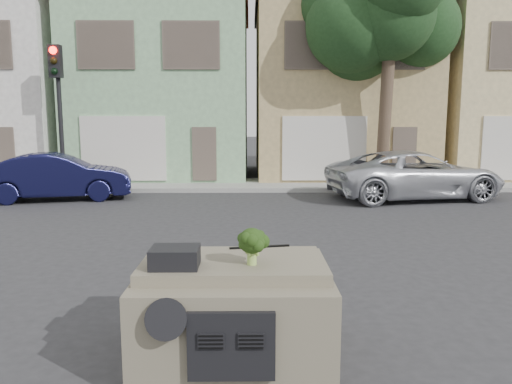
{
  "coord_description": "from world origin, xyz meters",
  "views": [
    {
      "loc": [
        0.17,
        -8.18,
        2.6
      ],
      "look_at": [
        0.28,
        0.5,
        1.3
      ],
      "focal_mm": 35.0,
      "sensor_mm": 36.0,
      "label": 1
    }
  ],
  "objects_px": {
    "navy_sedan": "(59,200)",
    "silver_pickup": "(414,199)",
    "traffic_signal": "(59,119)",
    "broccoli": "(252,246)"
  },
  "relations": [
    {
      "from": "traffic_signal",
      "to": "broccoli",
      "type": "distance_m",
      "value": 14.48
    },
    {
      "from": "navy_sedan",
      "to": "traffic_signal",
      "type": "bearing_deg",
      "value": 3.32
    },
    {
      "from": "navy_sedan",
      "to": "broccoli",
      "type": "bearing_deg",
      "value": -163.56
    },
    {
      "from": "traffic_signal",
      "to": "broccoli",
      "type": "height_order",
      "value": "traffic_signal"
    },
    {
      "from": "navy_sedan",
      "to": "silver_pickup",
      "type": "xyz_separation_m",
      "value": [
        11.4,
        0.08,
        0.0
      ]
    },
    {
      "from": "navy_sedan",
      "to": "broccoli",
      "type": "height_order",
      "value": "broccoli"
    },
    {
      "from": "navy_sedan",
      "to": "broccoli",
      "type": "distance_m",
      "value": 12.53
    },
    {
      "from": "broccoli",
      "to": "silver_pickup",
      "type": "bearing_deg",
      "value": 64.21
    },
    {
      "from": "navy_sedan",
      "to": "silver_pickup",
      "type": "bearing_deg",
      "value": -102.62
    },
    {
      "from": "silver_pickup",
      "to": "broccoli",
      "type": "distance_m",
      "value": 12.2
    }
  ]
}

